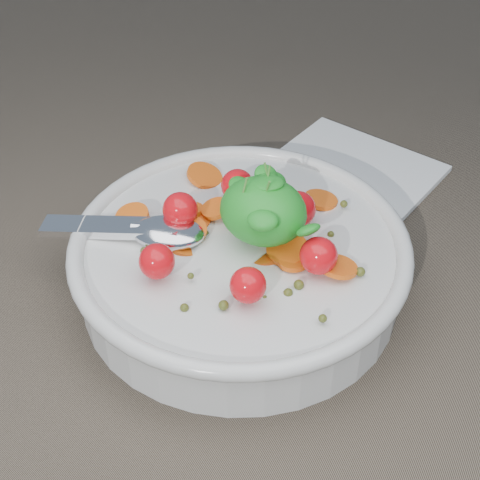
% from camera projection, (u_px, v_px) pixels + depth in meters
% --- Properties ---
extents(ground, '(6.00, 6.00, 0.00)m').
position_uv_depth(ground, '(236.00, 315.00, 0.61)').
color(ground, brown).
rests_on(ground, ground).
extents(bowl, '(0.30, 0.28, 0.12)m').
position_uv_depth(bowl, '(240.00, 261.00, 0.61)').
color(bowl, silver).
rests_on(bowl, ground).
extents(napkin, '(0.19, 0.17, 0.01)m').
position_uv_depth(napkin, '(350.00, 172.00, 0.76)').
color(napkin, white).
rests_on(napkin, ground).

